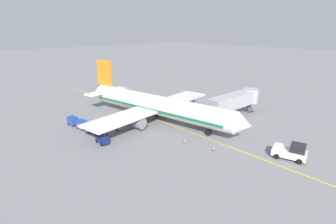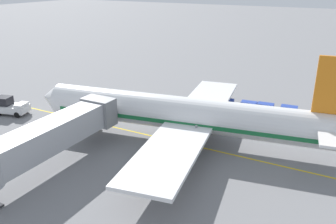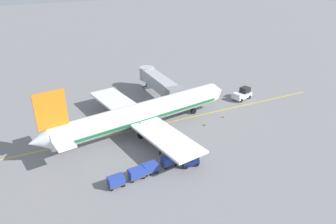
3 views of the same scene
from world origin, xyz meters
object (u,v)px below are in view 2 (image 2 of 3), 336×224
object	(u,v)px
baggage_tug_lead	(210,99)
baggage_cart_second_in_train	(249,106)
ground_crew_wing_walker	(218,110)
pushback_tractor	(10,106)
baggage_cart_tail_end	(289,111)
parked_airliner	(186,115)
jet_bridge	(48,137)
safety_cone_nose_left	(90,110)
baggage_cart_third_in_train	(265,108)
baggage_cart_front	(226,103)
safety_cone_nose_right	(124,113)

from	to	relation	value
baggage_tug_lead	baggage_cart_second_in_train	distance (m)	6.05
baggage_tug_lead	ground_crew_wing_walker	world-z (taller)	ground_crew_wing_walker
pushback_tractor	baggage_cart_tail_end	xyz separation A→B (m)	(16.41, -33.14, -0.15)
parked_airliner	jet_bridge	distance (m)	14.64
baggage_cart_tail_end	pushback_tractor	bearing A→B (deg)	116.35
jet_bridge	baggage_tug_lead	bearing A→B (deg)	-14.32
baggage_cart_tail_end	safety_cone_nose_left	distance (m)	26.61
pushback_tractor	baggage_cart_second_in_train	bearing A→B (deg)	-60.85
parked_airliner	jet_bridge	size ratio (longest dim) A/B	2.17
baggage_tug_lead	baggage_cart_third_in_train	distance (m)	8.14
baggage_cart_third_in_train	baggage_cart_front	bearing A→B (deg)	98.51
baggage_tug_lead	baggage_cart_third_in_train	world-z (taller)	baggage_tug_lead
baggage_cart_second_in_train	safety_cone_nose_right	xyz separation A→B (m)	(-8.76, 14.39, -0.66)
baggage_cart_third_in_train	baggage_tug_lead	bearing A→B (deg)	86.26
baggage_tug_lead	baggage_cart_front	size ratio (longest dim) A/B	0.88
baggage_tug_lead	ground_crew_wing_walker	bearing A→B (deg)	-147.35
baggage_cart_third_in_train	ground_crew_wing_walker	world-z (taller)	ground_crew_wing_walker
baggage_tug_lead	baggage_cart_second_in_train	size ratio (longest dim) A/B	0.88
baggage_tug_lead	ground_crew_wing_walker	distance (m)	5.27
parked_airliner	jet_bridge	bearing A→B (deg)	143.90
baggage_cart_second_in_train	baggage_cart_third_in_train	bearing A→B (deg)	-79.84
baggage_cart_third_in_train	baggage_cart_tail_end	distance (m)	3.00
jet_bridge	baggage_cart_second_in_train	bearing A→B (deg)	-27.29
baggage_cart_tail_end	safety_cone_nose_right	distance (m)	21.73
jet_bridge	pushback_tractor	world-z (taller)	jet_bridge
jet_bridge	ground_crew_wing_walker	xyz separation A→B (m)	(20.32, -9.16, -2.51)
baggage_cart_second_in_train	baggage_cart_tail_end	size ratio (longest dim) A/B	1.00
pushback_tractor	baggage_cart_tail_end	bearing A→B (deg)	-63.65
parked_airliner	pushback_tractor	bearing A→B (deg)	98.44
pushback_tractor	safety_cone_nose_left	xyz separation A→B (m)	(5.70, -8.79, -0.81)
baggage_cart_second_in_train	safety_cone_nose_left	bearing A→B (deg)	117.31
ground_crew_wing_walker	safety_cone_nose_right	bearing A→B (deg)	114.99
baggage_tug_lead	baggage_cart_second_in_train	bearing A→B (deg)	-98.70
baggage_tug_lead	baggage_cart_second_in_train	xyz separation A→B (m)	(-0.91, -5.98, 0.24)
ground_crew_wing_walker	baggage_cart_tail_end	bearing A→B (deg)	-62.45
baggage_cart_third_in_train	safety_cone_nose_left	distance (m)	23.73
pushback_tractor	baggage_cart_third_in_train	world-z (taller)	pushback_tractor
pushback_tractor	baggage_cart_second_in_train	size ratio (longest dim) A/B	1.64
baggage_cart_second_in_train	pushback_tractor	bearing A→B (deg)	119.15
safety_cone_nose_right	baggage_cart_front	bearing A→B (deg)	-53.39
baggage_cart_second_in_train	jet_bridge	bearing A→B (deg)	152.71
parked_airliner	baggage_tug_lead	bearing A→B (deg)	10.10
jet_bridge	safety_cone_nose_right	distance (m)	15.55
parked_airliner	ground_crew_wing_walker	world-z (taller)	parked_airliner
safety_cone_nose_right	pushback_tractor	bearing A→B (deg)	116.73
pushback_tractor	baggage_cart_tail_end	world-z (taller)	pushback_tractor
parked_airliner	baggage_cart_second_in_train	world-z (taller)	parked_airliner
parked_airliner	baggage_cart_second_in_train	size ratio (longest dim) A/B	12.65
baggage_cart_second_in_train	safety_cone_nose_right	bearing A→B (deg)	121.35
baggage_cart_third_in_train	ground_crew_wing_walker	bearing A→B (deg)	126.46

